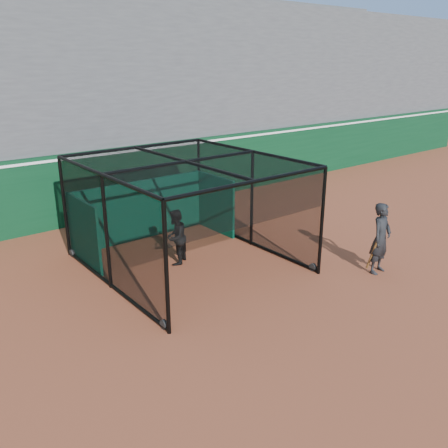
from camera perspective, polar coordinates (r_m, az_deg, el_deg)
ground at (r=11.01m, az=2.89°, el=-10.56°), size 120.00×120.00×0.00m
outfield_wall at (r=17.39m, az=-15.93°, el=4.53°), size 50.00×0.50×2.50m
grandstand at (r=20.45m, az=-21.11°, el=15.16°), size 50.00×7.85×8.95m
batting_cage at (r=12.98m, az=-4.51°, el=1.16°), size 4.83×5.56×2.92m
batter at (r=13.25m, az=-5.83°, el=-1.59°), size 0.97×0.93×1.57m
on_deck_player at (r=13.24m, az=18.33°, el=-1.67°), size 0.76×0.55×1.94m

